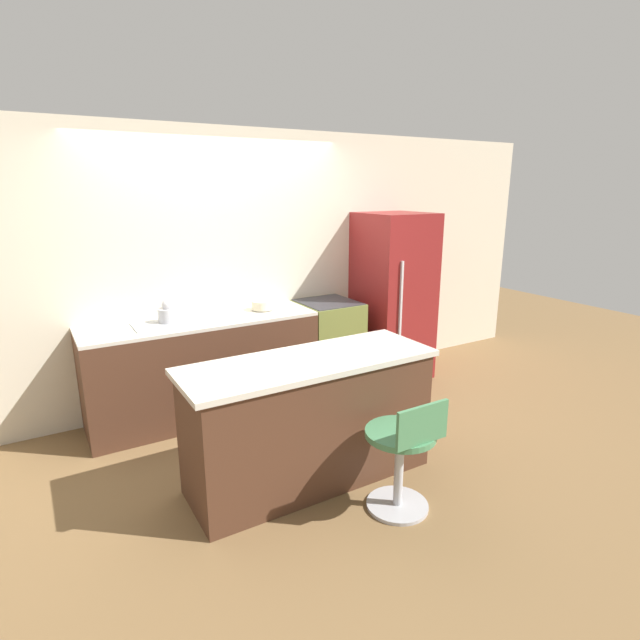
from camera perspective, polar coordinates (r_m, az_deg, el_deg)
ground_plane at (r=4.70m, az=-7.84°, el=-11.23°), size 14.00×14.00×0.00m
wall_back at (r=4.89m, az=-11.43°, el=5.72°), size 8.00×0.06×2.60m
back_counter at (r=4.70m, az=-13.09°, el=-5.36°), size 2.06×0.61×0.93m
kitchen_island at (r=3.62m, az=-1.18°, el=-11.32°), size 1.80×0.64×0.92m
oven_range at (r=5.22m, az=0.90°, el=-2.86°), size 0.58×0.62×0.93m
refrigerator at (r=5.52m, az=8.32°, el=2.68°), size 0.70×0.73×1.80m
stool_chair at (r=3.36m, az=9.39°, el=-14.97°), size 0.46×0.46×0.81m
kettle at (r=4.51m, az=-16.99°, el=0.75°), size 0.17×0.17×0.20m
mixing_bowl at (r=4.80m, az=-6.60°, el=1.72°), size 0.20×0.20×0.08m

